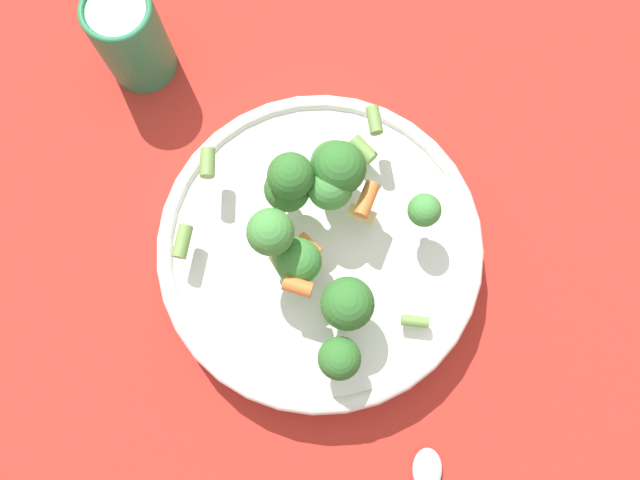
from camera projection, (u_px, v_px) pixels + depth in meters
name	position (u px, v px, depth m)	size (l,w,h in m)	color
ground_plane	(320.00, 256.00, 0.59)	(3.00, 3.00, 0.00)	#B72D23
bowl	(320.00, 250.00, 0.56)	(0.29, 0.29, 0.05)	white
pasta_salad	(321.00, 221.00, 0.50)	(0.22, 0.22, 0.09)	#8CB766
cup	(130.00, 38.00, 0.58)	(0.07, 0.07, 0.10)	#2D7F51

